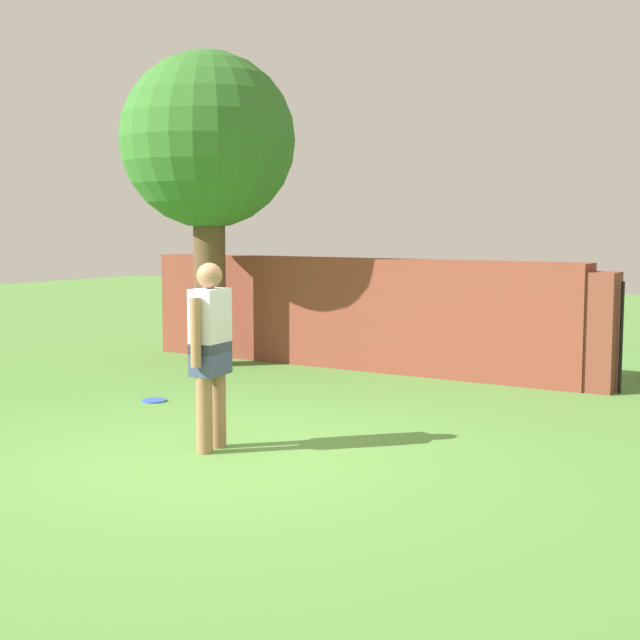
# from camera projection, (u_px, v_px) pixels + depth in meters

# --- Properties ---
(ground_plane) EXTENTS (40.00, 40.00, 0.00)m
(ground_plane) POSITION_uv_depth(u_px,v_px,m) (227.00, 459.00, 7.30)
(ground_plane) COLOR #568C3D
(brick_wall) EXTENTS (6.43, 0.50, 1.50)m
(brick_wall) POSITION_uv_depth(u_px,v_px,m) (352.00, 313.00, 11.98)
(brick_wall) COLOR brown
(brick_wall) RESTS_ON ground
(tree) EXTENTS (2.39, 2.39, 4.29)m
(tree) POSITION_uv_depth(u_px,v_px,m) (208.00, 145.00, 11.95)
(tree) COLOR brown
(tree) RESTS_ON ground
(person) EXTENTS (0.26, 0.54, 1.62)m
(person) POSITION_uv_depth(u_px,v_px,m) (210.00, 347.00, 7.49)
(person) COLOR #9E704C
(person) RESTS_ON ground
(frisbee_blue) EXTENTS (0.27, 0.27, 0.02)m
(frisbee_blue) POSITION_uv_depth(u_px,v_px,m) (154.00, 401.00, 9.69)
(frisbee_blue) COLOR blue
(frisbee_blue) RESTS_ON ground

